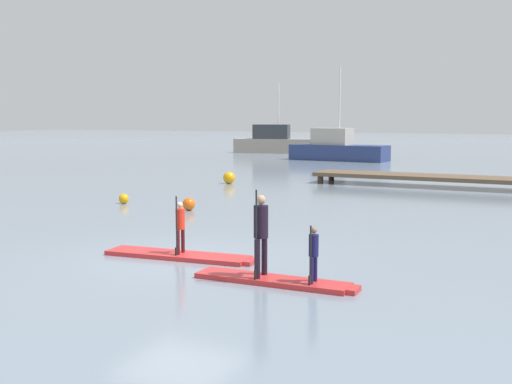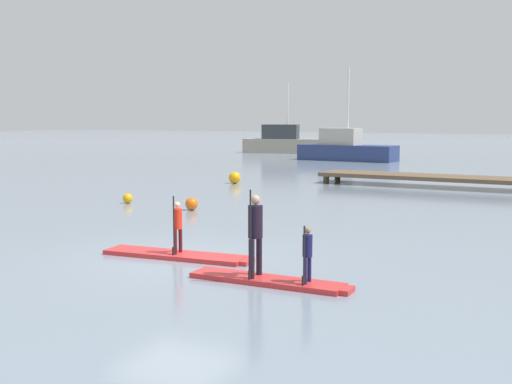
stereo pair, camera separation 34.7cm
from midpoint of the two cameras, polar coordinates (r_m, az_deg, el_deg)
ground_plane at (r=14.18m, az=-6.49°, el=-6.01°), size 240.00×240.00×0.00m
paddleboard_near at (r=14.28m, az=-6.41°, el=-5.72°), size 3.57×1.13×0.10m
paddler_child_solo at (r=14.13m, az=-6.44°, el=-2.93°), size 0.23×0.40×1.31m
paddleboard_far at (r=12.03m, az=2.08°, el=-8.04°), size 3.22×0.76×0.10m
paddler_adult at (r=11.94m, az=0.76°, el=-3.47°), size 0.29×0.50×1.69m
paddler_child_front at (r=11.59m, az=5.51°, el=-5.45°), size 0.19×0.38×1.09m
fishing_boat_green_midground at (r=47.24m, az=8.34°, el=3.91°), size 7.31×2.61×6.87m
motor_boat_small_navy at (r=56.90m, az=2.61°, el=4.54°), size 7.41×3.42×6.24m
floating_dock at (r=29.40m, az=19.03°, el=1.11°), size 13.52×2.09×0.53m
mooring_buoy_near at (r=23.58m, az=-11.14°, el=-0.56°), size 0.37×0.37×0.37m
mooring_buoy_mid at (r=30.13m, az=-1.61°, el=1.31°), size 0.57×0.57×0.57m
mooring_buoy_far at (r=21.49m, az=-5.40°, el=-1.07°), size 0.43×0.43×0.43m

